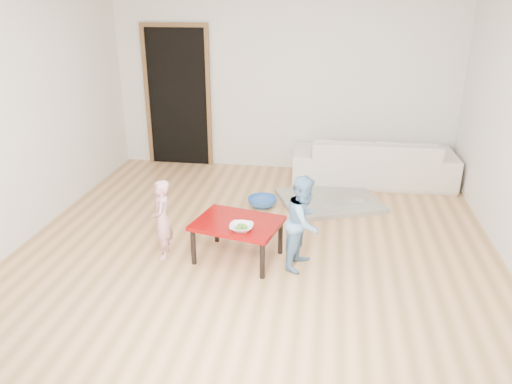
% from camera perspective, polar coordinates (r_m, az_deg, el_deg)
% --- Properties ---
extents(floor, '(5.00, 5.00, 0.01)m').
position_cam_1_polar(floor, '(5.45, 0.32, -5.57)').
color(floor, '#A77B47').
rests_on(floor, ground).
extents(back_wall, '(5.00, 0.02, 2.60)m').
position_cam_1_polar(back_wall, '(7.42, 3.22, 12.43)').
color(back_wall, silver).
rests_on(back_wall, floor).
extents(left_wall, '(0.02, 5.00, 2.60)m').
position_cam_1_polar(left_wall, '(5.88, -24.77, 7.98)').
color(left_wall, silver).
rests_on(left_wall, floor).
extents(doorway, '(1.02, 0.08, 2.11)m').
position_cam_1_polar(doorway, '(7.77, -8.88, 10.57)').
color(doorway, brown).
rests_on(doorway, back_wall).
extents(sofa, '(2.24, 0.93, 0.65)m').
position_cam_1_polar(sofa, '(7.21, 13.21, 3.60)').
color(sofa, silver).
rests_on(sofa, floor).
extents(cushion, '(0.53, 0.50, 0.12)m').
position_cam_1_polar(cushion, '(7.02, 10.63, 4.69)').
color(cushion, orange).
rests_on(cushion, sofa).
extents(red_table, '(0.94, 0.79, 0.41)m').
position_cam_1_polar(red_table, '(5.02, -2.10, -5.52)').
color(red_table, '#7E0706').
rests_on(red_table, floor).
extents(bowl, '(0.23, 0.23, 0.06)m').
position_cam_1_polar(bowl, '(4.74, -1.67, -4.06)').
color(bowl, white).
rests_on(bowl, red_table).
extents(broccoli, '(0.12, 0.12, 0.06)m').
position_cam_1_polar(broccoli, '(4.74, -1.67, -4.06)').
color(broccoli, '#2D5919').
rests_on(broccoli, red_table).
extents(child_pink, '(0.26, 0.34, 0.82)m').
position_cam_1_polar(child_pink, '(5.06, -10.69, -3.09)').
color(child_pink, '#D15F6D').
rests_on(child_pink, floor).
extents(child_blue, '(0.47, 0.54, 0.93)m').
position_cam_1_polar(child_blue, '(4.80, 5.50, -3.44)').
color(child_blue, '#579AC9').
rests_on(child_blue, floor).
extents(basin, '(0.37, 0.37, 0.11)m').
position_cam_1_polar(basin, '(6.28, 0.71, -1.15)').
color(basin, '#2D5DAB').
rests_on(basin, floor).
extents(blanket, '(1.46, 1.35, 0.06)m').
position_cam_1_polar(blanket, '(6.46, 8.39, -0.98)').
color(blanket, gray).
rests_on(blanket, floor).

